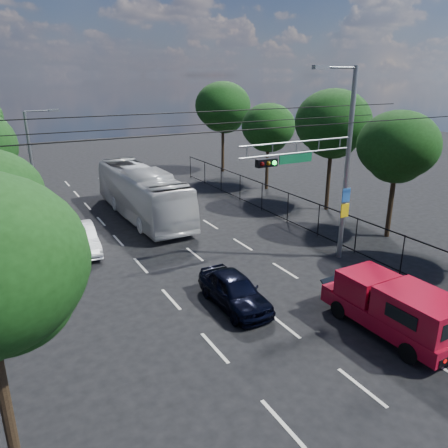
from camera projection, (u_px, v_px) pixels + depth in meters
ground at (362, 387)px, 13.37m from camera, size 120.00×120.00×0.00m
lane_markings at (180, 242)px, 24.97m from camera, size 6.12×38.00×0.01m
signal_mast at (329, 160)px, 20.72m from camera, size 6.43×0.39×9.50m
streetlight_left at (34, 161)px, 27.43m from camera, size 2.09×0.22×7.08m
utility_wires at (223, 121)px, 18.36m from camera, size 22.00×5.04×0.74m
fence_right at (306, 214)px, 26.60m from camera, size 0.06×34.03×2.00m
tree_right_b at (397, 151)px, 24.35m from camera, size 4.50×4.50×7.31m
tree_right_c at (332, 128)px, 29.37m from camera, size 5.10×5.10×8.29m
tree_right_d at (268, 130)px, 35.28m from camera, size 4.32×4.32×7.02m
tree_right_e at (223, 110)px, 41.65m from camera, size 5.28×5.28×8.58m
red_pickup at (393, 307)px, 15.87m from camera, size 2.11×5.53×2.04m
navy_hatchback at (234, 290)px, 17.89m from camera, size 1.72×4.18×1.42m
white_bus at (142, 193)px, 29.07m from camera, size 2.90×11.81×3.28m
white_van at (80, 238)px, 23.51m from camera, size 1.73×4.50×1.46m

